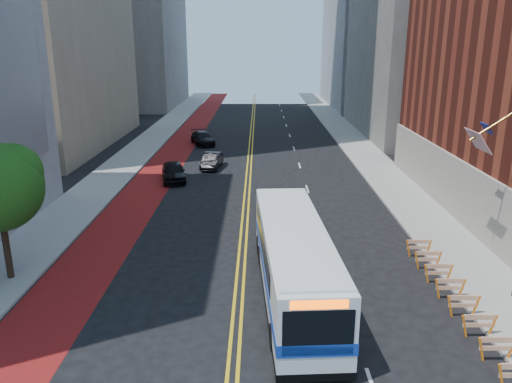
{
  "coord_description": "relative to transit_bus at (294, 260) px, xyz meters",
  "views": [
    {
      "loc": [
        0.92,
        -16.26,
        11.23
      ],
      "look_at": [
        0.77,
        8.0,
        3.97
      ],
      "focal_mm": 35.0,
      "sensor_mm": 36.0,
      "label": 1
    }
  ],
  "objects": [
    {
      "name": "car_b",
      "position": [
        -5.95,
        24.44,
        -1.1
      ],
      "size": [
        1.93,
        4.41,
        1.41
      ],
      "primitive_type": "imported",
      "rotation": [
        0.0,
        0.0,
        -0.1
      ],
      "color": "black",
      "rests_on": "ground"
    },
    {
      "name": "center_line_outer",
      "position": [
        -2.32,
        25.53,
        -1.8
      ],
      "size": [
        0.14,
        140.0,
        0.01
      ],
      "primitive_type": "cube",
      "color": "gold",
      "rests_on": "ground"
    },
    {
      "name": "sidewalk_left",
      "position": [
        -14.5,
        25.53,
        -1.73
      ],
      "size": [
        4.0,
        140.0,
        0.15
      ],
      "primitive_type": "cube",
      "color": "gray",
      "rests_on": "ground"
    },
    {
      "name": "car_a",
      "position": [
        -8.8,
        20.02,
        -1.01
      ],
      "size": [
        2.83,
        4.95,
        1.59
      ],
      "primitive_type": "imported",
      "rotation": [
        0.0,
        0.0,
        0.22
      ],
      "color": "black",
      "rests_on": "ground"
    },
    {
      "name": "center_line_inner",
      "position": [
        -2.68,
        25.53,
        -1.8
      ],
      "size": [
        0.14,
        140.0,
        0.01
      ],
      "primitive_type": "cube",
      "color": "gold",
      "rests_on": "ground"
    },
    {
      "name": "ground",
      "position": [
        -2.5,
        -4.47,
        -1.81
      ],
      "size": [
        160.0,
        160.0,
        0.0
      ],
      "primitive_type": "plane",
      "color": "black",
      "rests_on": "ground"
    },
    {
      "name": "bus_lane_paint",
      "position": [
        -10.6,
        25.53,
        -1.8
      ],
      "size": [
        3.6,
        140.0,
        0.01
      ],
      "primitive_type": "cube",
      "color": "maroon",
      "rests_on": "ground"
    },
    {
      "name": "transit_bus",
      "position": [
        0.0,
        0.0,
        0.0
      ],
      "size": [
        3.49,
        12.73,
        3.46
      ],
      "rotation": [
        0.0,
        0.0,
        0.06
      ],
      "color": "silver",
      "rests_on": "ground"
    },
    {
      "name": "car_c",
      "position": [
        -8.05,
        35.7,
        -1.09
      ],
      "size": [
        3.58,
        5.36,
        1.44
      ],
      "primitive_type": "imported",
      "rotation": [
        0.0,
        0.0,
        0.35
      ],
      "color": "black",
      "rests_on": "ground"
    },
    {
      "name": "lane_dashes",
      "position": [
        2.3,
        33.53,
        -1.8
      ],
      "size": [
        0.14,
        98.2,
        0.01
      ],
      "color": "silver",
      "rests_on": "ground"
    },
    {
      "name": "sidewalk_right",
      "position": [
        9.5,
        25.53,
        -1.73
      ],
      "size": [
        4.0,
        140.0,
        0.15
      ],
      "primitive_type": "cube",
      "color": "gray",
      "rests_on": "ground"
    },
    {
      "name": "construction_barriers",
      "position": [
        7.1,
        -1.05,
        -1.13
      ],
      "size": [
        1.42,
        10.91,
        1.0
      ],
      "color": "orange",
      "rests_on": "ground"
    }
  ]
}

